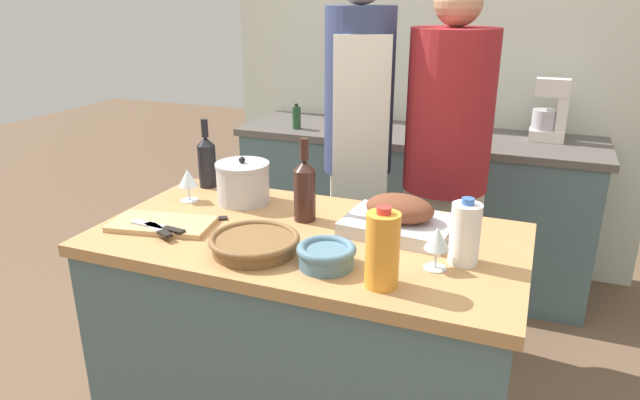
{
  "coord_description": "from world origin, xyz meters",
  "views": [
    {
      "loc": [
        0.67,
        -1.57,
        1.64
      ],
      "look_at": [
        0.0,
        0.11,
        0.99
      ],
      "focal_mm": 32.0,
      "sensor_mm": 36.0,
      "label": 1
    }
  ],
  "objects_px": {
    "wicker_basket": "(254,243)",
    "wine_bottle_dark": "(305,189)",
    "wine_bottle_green": "(207,160)",
    "wine_glass_left": "(437,240)",
    "person_cook_aproned": "(358,139)",
    "condiment_bottle_tall": "(435,122)",
    "roasting_pan": "(399,218)",
    "condiment_bottle_short": "(297,117)",
    "cutting_board": "(162,224)",
    "mixing_bowl": "(326,255)",
    "knife_paring": "(202,220)",
    "juice_jug": "(382,250)",
    "person_cook_guest": "(446,162)",
    "milk_jug": "(465,233)",
    "knife_chef": "(160,227)",
    "stock_pot": "(243,183)",
    "stand_mixer": "(549,115)",
    "wine_glass_right": "(188,179)",
    "knife_bread": "(159,230)"
  },
  "relations": [
    {
      "from": "roasting_pan",
      "to": "stand_mixer",
      "type": "height_order",
      "value": "stand_mixer"
    },
    {
      "from": "milk_jug",
      "to": "person_cook_aproned",
      "type": "relative_size",
      "value": 0.11
    },
    {
      "from": "stock_pot",
      "to": "condiment_bottle_tall",
      "type": "height_order",
      "value": "stock_pot"
    },
    {
      "from": "person_cook_aproned",
      "to": "condiment_bottle_tall",
      "type": "bearing_deg",
      "value": 54.62
    },
    {
      "from": "stock_pot",
      "to": "wine_glass_right",
      "type": "xyz_separation_m",
      "value": [
        -0.2,
        -0.06,
        0.01
      ]
    },
    {
      "from": "knife_paring",
      "to": "stock_pot",
      "type": "bearing_deg",
      "value": 78.99
    },
    {
      "from": "person_cook_guest",
      "to": "milk_jug",
      "type": "bearing_deg",
      "value": -56.28
    },
    {
      "from": "condiment_bottle_short",
      "to": "condiment_bottle_tall",
      "type": "bearing_deg",
      "value": 15.47
    },
    {
      "from": "cutting_board",
      "to": "condiment_bottle_tall",
      "type": "distance_m",
      "value": 1.89
    },
    {
      "from": "wicker_basket",
      "to": "juice_jug",
      "type": "distance_m",
      "value": 0.42
    },
    {
      "from": "roasting_pan",
      "to": "stand_mixer",
      "type": "distance_m",
      "value": 1.63
    },
    {
      "from": "wicker_basket",
      "to": "person_cook_guest",
      "type": "height_order",
      "value": "person_cook_guest"
    },
    {
      "from": "condiment_bottle_tall",
      "to": "person_cook_aproned",
      "type": "bearing_deg",
      "value": -103.44
    },
    {
      "from": "wicker_basket",
      "to": "person_cook_guest",
      "type": "bearing_deg",
      "value": 70.1
    },
    {
      "from": "stock_pot",
      "to": "condiment_bottle_short",
      "type": "xyz_separation_m",
      "value": [
        -0.35,
        1.27,
        -0.03
      ]
    },
    {
      "from": "cutting_board",
      "to": "condiment_bottle_short",
      "type": "relative_size",
      "value": 2.44
    },
    {
      "from": "juice_jug",
      "to": "person_cook_aproned",
      "type": "distance_m",
      "value": 1.18
    },
    {
      "from": "wicker_basket",
      "to": "wine_bottle_dark",
      "type": "distance_m",
      "value": 0.31
    },
    {
      "from": "wine_bottle_green",
      "to": "person_cook_aproned",
      "type": "xyz_separation_m",
      "value": [
        0.46,
        0.55,
        0.0
      ]
    },
    {
      "from": "roasting_pan",
      "to": "person_cook_aproned",
      "type": "relative_size",
      "value": 0.2
    },
    {
      "from": "roasting_pan",
      "to": "condiment_bottle_short",
      "type": "distance_m",
      "value": 1.64
    },
    {
      "from": "wicker_basket",
      "to": "wine_glass_left",
      "type": "distance_m",
      "value": 0.54
    },
    {
      "from": "wine_glass_left",
      "to": "knife_paring",
      "type": "xyz_separation_m",
      "value": [
        -0.81,
        0.07,
        -0.09
      ]
    },
    {
      "from": "juice_jug",
      "to": "wine_bottle_green",
      "type": "xyz_separation_m",
      "value": [
        -0.88,
        0.55,
        0.0
      ]
    },
    {
      "from": "wine_bottle_green",
      "to": "wine_glass_left",
      "type": "height_order",
      "value": "wine_bottle_green"
    },
    {
      "from": "wine_bottle_green",
      "to": "person_cook_aproned",
      "type": "relative_size",
      "value": 0.15
    },
    {
      "from": "wine_bottle_green",
      "to": "knife_bread",
      "type": "height_order",
      "value": "wine_bottle_green"
    },
    {
      "from": "wine_bottle_green",
      "to": "knife_chef",
      "type": "xyz_separation_m",
      "value": [
        0.11,
        -0.47,
        -0.09
      ]
    },
    {
      "from": "wine_bottle_green",
      "to": "knife_chef",
      "type": "distance_m",
      "value": 0.49
    },
    {
      "from": "juice_jug",
      "to": "wine_glass_left",
      "type": "xyz_separation_m",
      "value": [
        0.12,
        0.15,
        -0.02
      ]
    },
    {
      "from": "wicker_basket",
      "to": "mixing_bowl",
      "type": "relative_size",
      "value": 1.61
    },
    {
      "from": "wine_glass_right",
      "to": "roasting_pan",
      "type": "bearing_deg",
      "value": -0.14
    },
    {
      "from": "wine_glass_right",
      "to": "person_cook_aproned",
      "type": "xyz_separation_m",
      "value": [
        0.43,
        0.72,
        0.03
      ]
    },
    {
      "from": "wine_bottle_green",
      "to": "condiment_bottle_tall",
      "type": "xyz_separation_m",
      "value": [
        0.65,
        1.38,
        -0.07
      ]
    },
    {
      "from": "mixing_bowl",
      "to": "wine_bottle_dark",
      "type": "distance_m",
      "value": 0.38
    },
    {
      "from": "cutting_board",
      "to": "juice_jug",
      "type": "xyz_separation_m",
      "value": [
        0.79,
        -0.12,
        0.1
      ]
    },
    {
      "from": "stock_pot",
      "to": "condiment_bottle_tall",
      "type": "xyz_separation_m",
      "value": [
        0.43,
        1.49,
        -0.03
      ]
    },
    {
      "from": "wicker_basket",
      "to": "roasting_pan",
      "type": "bearing_deg",
      "value": 40.12
    },
    {
      "from": "juice_jug",
      "to": "cutting_board",
      "type": "bearing_deg",
      "value": 171.21
    },
    {
      "from": "wine_bottle_dark",
      "to": "person_cook_guest",
      "type": "xyz_separation_m",
      "value": [
        0.35,
        0.77,
        -0.08
      ]
    },
    {
      "from": "milk_jug",
      "to": "knife_paring",
      "type": "xyz_separation_m",
      "value": [
        -0.88,
        0.0,
        -0.09
      ]
    },
    {
      "from": "wine_bottle_green",
      "to": "roasting_pan",
      "type": "bearing_deg",
      "value": -11.97
    },
    {
      "from": "person_cook_guest",
      "to": "knife_bread",
      "type": "bearing_deg",
      "value": -103.24
    },
    {
      "from": "cutting_board",
      "to": "roasting_pan",
      "type": "bearing_deg",
      "value": 18.41
    },
    {
      "from": "knife_paring",
      "to": "condiment_bottle_tall",
      "type": "relative_size",
      "value": 1.27
    },
    {
      "from": "wicker_basket",
      "to": "wine_bottle_green",
      "type": "height_order",
      "value": "wine_bottle_green"
    },
    {
      "from": "knife_paring",
      "to": "juice_jug",
      "type": "bearing_deg",
      "value": -17.43
    },
    {
      "from": "wine_glass_left",
      "to": "stand_mixer",
      "type": "xyz_separation_m",
      "value": [
        0.26,
        1.8,
        0.03
      ]
    },
    {
      "from": "mixing_bowl",
      "to": "person_cook_aproned",
      "type": "height_order",
      "value": "person_cook_aproned"
    },
    {
      "from": "wine_bottle_dark",
      "to": "milk_jug",
      "type": "bearing_deg",
      "value": -14.12
    }
  ]
}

